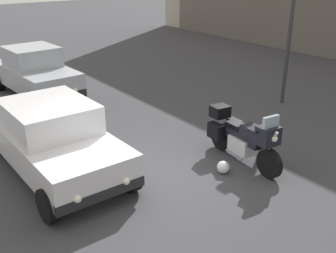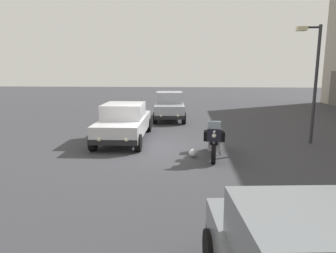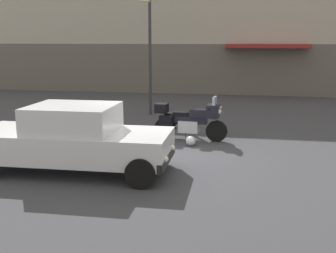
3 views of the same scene
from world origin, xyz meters
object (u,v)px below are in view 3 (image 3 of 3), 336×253
(helmet, at_px, (191,141))
(streetlamp_curbside, at_px, (149,44))
(car_sedan_far, at_px, (73,139))
(motorcycle, at_px, (189,120))

(helmet, height_order, streetlamp_curbside, streetlamp_curbside)
(car_sedan_far, bearing_deg, helmet, 49.33)
(motorcycle, bearing_deg, streetlamp_curbside, 123.71)
(streetlamp_curbside, bearing_deg, motorcycle, -61.67)
(motorcycle, height_order, car_sedan_far, car_sedan_far)
(car_sedan_far, relative_size, streetlamp_curbside, 0.99)
(motorcycle, height_order, streetlamp_curbside, streetlamp_curbside)
(car_sedan_far, height_order, streetlamp_curbside, streetlamp_curbside)
(helmet, distance_m, car_sedan_far, 3.77)
(motorcycle, xyz_separation_m, helmet, (0.15, -0.73, -0.48))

